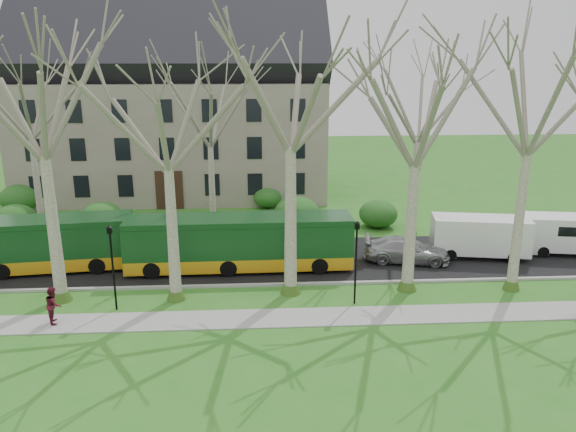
# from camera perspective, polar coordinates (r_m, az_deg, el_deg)

# --- Properties ---
(ground) EXTENTS (120.00, 120.00, 0.00)m
(ground) POSITION_cam_1_polar(r_m,az_deg,el_deg) (29.78, -5.15, -8.30)
(ground) COLOR #2A7020
(ground) RESTS_ON ground
(sidewalk) EXTENTS (70.00, 2.00, 0.06)m
(sidewalk) POSITION_cam_1_polar(r_m,az_deg,el_deg) (27.51, -5.30, -10.40)
(sidewalk) COLOR gray
(sidewalk) RESTS_ON ground
(road) EXTENTS (80.00, 8.00, 0.06)m
(road) POSITION_cam_1_polar(r_m,az_deg,el_deg) (34.85, -4.90, -4.52)
(road) COLOR black
(road) RESTS_ON ground
(curb) EXTENTS (80.00, 0.25, 0.14)m
(curb) POSITION_cam_1_polar(r_m,az_deg,el_deg) (31.12, -5.08, -7.05)
(curb) COLOR #A5A39E
(curb) RESTS_ON ground
(building) EXTENTS (26.50, 12.20, 16.00)m
(building) POSITION_cam_1_polar(r_m,az_deg,el_deg) (51.77, -11.42, 11.13)
(building) COLOR gray
(building) RESTS_ON ground
(tree_row_verge) EXTENTS (49.00, 7.00, 14.00)m
(tree_row_verge) POSITION_cam_1_polar(r_m,az_deg,el_deg) (27.93, -5.49, 5.15)
(tree_row_verge) COLOR gray
(tree_row_verge) RESTS_ON ground
(tree_row_far) EXTENTS (33.00, 7.00, 12.00)m
(tree_row_far) POSITION_cam_1_polar(r_m,az_deg,el_deg) (38.70, -6.91, 6.66)
(tree_row_far) COLOR gray
(tree_row_far) RESTS_ON ground
(lamp_row) EXTENTS (36.22, 0.22, 4.30)m
(lamp_row) POSITION_cam_1_polar(r_m,az_deg,el_deg) (27.87, -5.34, -4.33)
(lamp_row) COLOR black
(lamp_row) RESTS_ON ground
(hedges) EXTENTS (30.60, 8.60, 2.00)m
(hedges) POSITION_cam_1_polar(r_m,az_deg,el_deg) (43.01, -10.90, 0.61)
(hedges) COLOR #175321
(hedges) RESTS_ON ground
(bus_lead) EXTENTS (13.07, 4.06, 3.21)m
(bus_lead) POSITION_cam_1_polar(r_m,az_deg,el_deg) (36.08, -25.76, -2.65)
(bus_lead) COLOR #123F19
(bus_lead) RESTS_ON road
(bus_follow) EXTENTS (13.11, 2.90, 3.27)m
(bus_follow) POSITION_cam_1_polar(r_m,az_deg,el_deg) (32.99, -4.93, -2.66)
(bus_follow) COLOR #123F19
(bus_follow) RESTS_ON road
(sedan) EXTENTS (5.45, 3.01, 1.50)m
(sedan) POSITION_cam_1_polar(r_m,az_deg,el_deg) (34.99, 11.98, -3.39)
(sedan) COLOR #9F9EA3
(sedan) RESTS_ON road
(van_a) EXTENTS (6.10, 3.09, 2.54)m
(van_a) POSITION_cam_1_polar(r_m,az_deg,el_deg) (36.88, 18.91, -2.06)
(van_a) COLOR white
(van_a) RESTS_ON road
(van_b) EXTENTS (5.89, 2.95, 2.45)m
(van_b) POSITION_cam_1_polar(r_m,az_deg,el_deg) (39.68, 26.69, -1.74)
(van_b) COLOR white
(van_b) RESTS_ON road
(pedestrian_b) EXTENTS (0.90, 1.02, 1.76)m
(pedestrian_b) POSITION_cam_1_polar(r_m,az_deg,el_deg) (28.89, -22.72, -8.32)
(pedestrian_b) COLOR #4F121F
(pedestrian_b) RESTS_ON sidewalk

